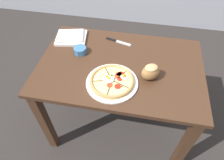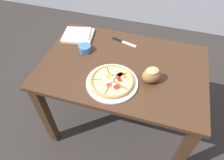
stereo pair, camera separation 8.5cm
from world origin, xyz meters
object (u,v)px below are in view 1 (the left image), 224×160
at_px(dining_table, 120,77).
at_px(pizza, 112,81).
at_px(knife_main, 118,41).
at_px(bread_piece_near, 151,72).
at_px(ramekin_bowl, 80,50).
at_px(napkin_folded, 71,37).

xyz_separation_m(dining_table, pizza, (-0.02, -0.17, 0.14)).
relative_size(pizza, knife_main, 1.60).
bearing_deg(pizza, bread_piece_near, 21.23).
bearing_deg(ramekin_bowl, knife_main, 35.83).
height_order(pizza, napkin_folded, pizza).
relative_size(dining_table, pizza, 3.45).
bearing_deg(pizza, dining_table, 82.17).
relative_size(pizza, ramekin_bowl, 3.39).
bearing_deg(bread_piece_near, ramekin_bowl, 162.98).
distance_m(pizza, knife_main, 0.42).
height_order(dining_table, knife_main, knife_main).
bearing_deg(dining_table, ramekin_bowl, 167.34).
xyz_separation_m(dining_table, bread_piece_near, (0.20, -0.09, 0.18)).
distance_m(pizza, bread_piece_near, 0.24).
xyz_separation_m(dining_table, ramekin_bowl, (-0.30, 0.07, 0.15)).
bearing_deg(pizza, ramekin_bowl, 138.92).
distance_m(ramekin_bowl, bread_piece_near, 0.53).
height_order(pizza, ramekin_bowl, pizza).
distance_m(dining_table, napkin_folded, 0.49).
bearing_deg(ramekin_bowl, napkin_folded, 128.53).
bearing_deg(knife_main, ramekin_bowl, -128.82).
height_order(dining_table, napkin_folded, napkin_folded).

